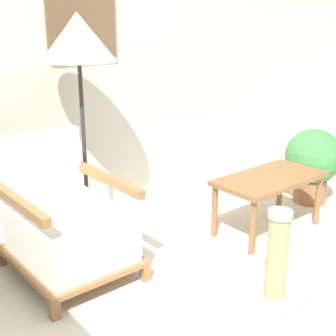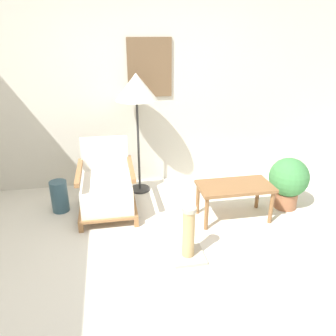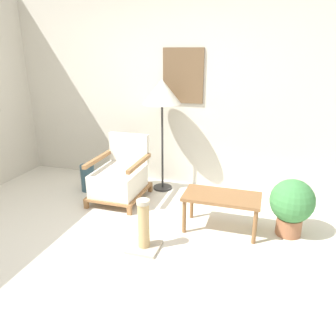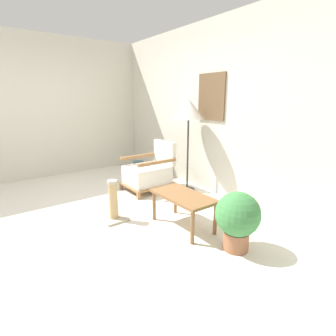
{
  "view_description": "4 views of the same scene",
  "coord_description": "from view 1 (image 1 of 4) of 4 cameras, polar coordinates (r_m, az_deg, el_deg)",
  "views": [
    {
      "loc": [
        -1.66,
        -1.07,
        1.51
      ],
      "look_at": [
        0.19,
        1.17,
        0.55
      ],
      "focal_mm": 50.0,
      "sensor_mm": 36.0,
      "label": 1
    },
    {
      "loc": [
        -0.43,
        -2.18,
        1.98
      ],
      "look_at": [
        0.19,
        1.17,
        0.55
      ],
      "focal_mm": 35.0,
      "sensor_mm": 36.0,
      "label": 2
    },
    {
      "loc": [
        1.29,
        -2.34,
        1.88
      ],
      "look_at": [
        0.19,
        1.17,
        0.55
      ],
      "focal_mm": 35.0,
      "sensor_mm": 36.0,
      "label": 3
    },
    {
      "loc": [
        3.14,
        -1.02,
        1.52
      ],
      "look_at": [
        0.19,
        1.17,
        0.55
      ],
      "focal_mm": 28.0,
      "sensor_mm": 36.0,
      "label": 4
    }
  ],
  "objects": [
    {
      "name": "potted_plant",
      "position": [
        4.04,
        17.22,
        0.82
      ],
      "size": [
        0.46,
        0.46,
        0.62
      ],
      "color": "#935B3D",
      "rests_on": "ground_plane"
    },
    {
      "name": "armchair",
      "position": [
        2.89,
        -12.32,
        -6.82
      ],
      "size": [
        0.64,
        0.78,
        0.82
      ],
      "color": "olive",
      "rests_on": "ground_plane"
    },
    {
      "name": "wall_back",
      "position": [
        3.6,
        -12.5,
        15.31
      ],
      "size": [
        8.0,
        0.09,
        2.7
      ],
      "color": "beige",
      "rests_on": "ground_plane"
    },
    {
      "name": "coffee_table",
      "position": [
        3.41,
        12.24,
        -1.9
      ],
      "size": [
        0.82,
        0.43,
        0.42
      ],
      "color": "brown",
      "rests_on": "ground_plane"
    },
    {
      "name": "scratching_post",
      "position": [
        2.66,
        13.05,
        -11.57
      ],
      "size": [
        0.31,
        0.31,
        0.54
      ],
      "color": "#B2A893",
      "rests_on": "ground_plane"
    },
    {
      "name": "floor_lamp",
      "position": [
        3.27,
        -10.9,
        14.79
      ],
      "size": [
        0.51,
        0.51,
        1.53
      ],
      "color": "#2D2D2D",
      "rests_on": "ground_plane"
    }
  ]
}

